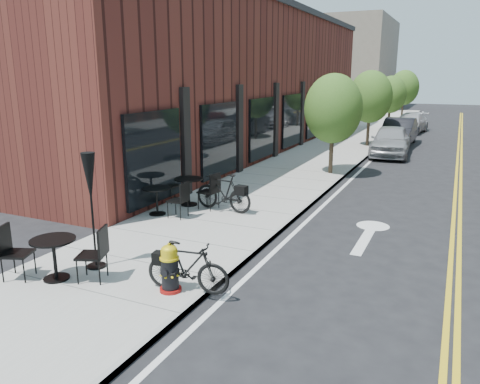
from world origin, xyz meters
The scene contains 18 objects.
ground centered at (0.00, 0.00, 0.00)m, with size 120.00×120.00×0.00m, color black.
sidewalk_near centered at (-2.00, 10.00, 0.06)m, with size 4.00×70.00×0.12m, color #9E9B93.
building_near centered at (-6.50, 14.00, 3.50)m, with size 5.00×28.00×7.00m, color #491C17.
bg_building_left centered at (-8.00, 48.00, 5.00)m, with size 8.00×14.00×10.00m, color #726656.
tree_near_a centered at (-0.60, 9.00, 2.60)m, with size 2.20×2.20×3.81m.
tree_near_b centered at (-0.60, 17.00, 2.71)m, with size 2.30×2.30×3.98m.
tree_near_c centered at (-0.60, 25.00, 2.53)m, with size 2.10×2.10×3.67m.
tree_near_d centered at (-0.60, 33.00, 2.79)m, with size 2.40×2.40×4.11m.
fire_hydrant centered at (-0.60, -2.38, 0.55)m, with size 0.41×0.41×0.90m.
bicycle_left centered at (-2.04, 2.53, 0.66)m, with size 0.51×1.80×1.08m, color black.
bicycle_right centered at (-0.30, -2.27, 0.58)m, with size 0.44×1.55×0.93m, color black.
bistro_set_a centered at (-2.84, -2.87, 0.64)m, with size 1.96×1.15×1.04m.
bistro_set_b centered at (-3.53, 1.45, 0.61)m, with size 1.81×0.79×0.98m.
bistro_set_c centered at (-3.23, 2.64, 0.65)m, with size 1.98×0.95×1.05m.
patio_umbrella centered at (-2.55, -2.10, 1.79)m, with size 0.38×0.38×2.32m.
parked_car_a centered at (0.87, 14.77, 0.74)m, with size 1.75×4.35×1.48m, color gray.
parked_car_b centered at (0.80, 18.71, 0.75)m, with size 1.59×4.55×1.50m, color black.
parked_car_c centered at (0.80, 25.06, 0.65)m, with size 1.81×4.46×1.30m, color #B0B0B5.
Camera 1 is at (3.75, -8.82, 3.88)m, focal length 35.00 mm.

